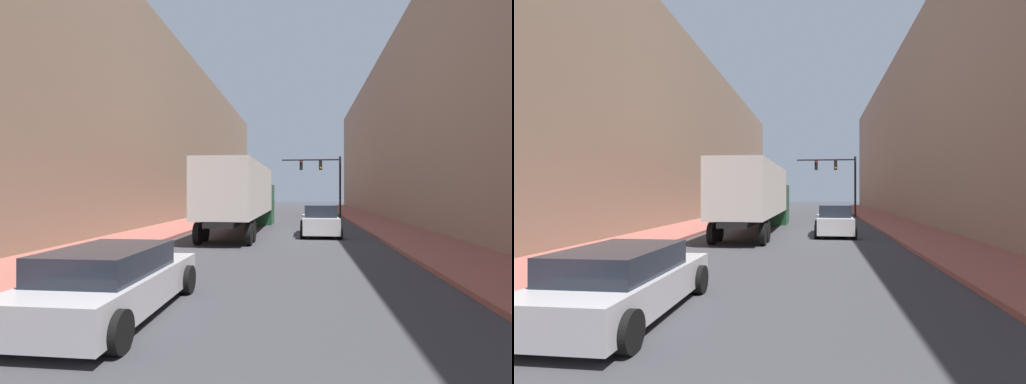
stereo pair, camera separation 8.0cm
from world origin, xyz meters
The scene contains 8 objects.
sidewalk_right centered at (6.74, 30.00, 0.07)m, with size 3.44×80.00×0.15m.
sidewalk_left centered at (-6.74, 30.00, 0.07)m, with size 3.44×80.00×0.15m.
building_right centered at (11.46, 30.00, 7.50)m, with size 6.00×80.00×14.99m.
building_left centered at (-11.46, 30.00, 7.22)m, with size 6.00×80.00×14.45m.
semi_truck centered at (-2.09, 22.92, 2.19)m, with size 2.58×14.76×3.83m.
sedan_car centered at (-2.20, 6.72, 0.63)m, with size 2.10×4.75×1.30m.
suv_car centered at (2.27, 21.26, 0.78)m, with size 2.08×4.48×1.65m.
traffic_signal_gantry centered at (3.53, 37.87, 3.95)m, with size 5.59×0.35×5.71m.
Camera 2 is at (1.44, -0.39, 2.31)m, focal length 28.00 mm.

